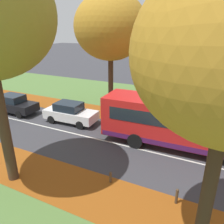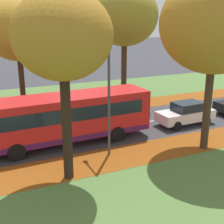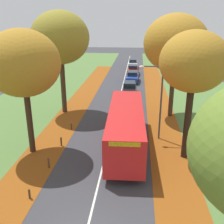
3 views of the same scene
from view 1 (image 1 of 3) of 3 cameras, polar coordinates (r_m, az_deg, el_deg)
name	(u,v)px [view 1 (image 1 of 3)]	position (r m, az deg, el deg)	size (l,w,h in m)	color
leaf_litter_left	(69,184)	(11.26, -11.26, -18.05)	(2.80, 60.00, 0.00)	#8C4714
grass_verge_right	(99,95)	(24.64, -3.46, 4.52)	(12.00, 90.00, 0.01)	#517538
leaf_litter_right	(135,118)	(18.33, 6.00, -1.54)	(2.80, 60.00, 0.00)	#8C4714
road_centre_line	(41,126)	(17.70, -18.09, -3.41)	(0.12, 80.00, 0.01)	silver
tree_right_mid	(111,27)	(18.78, -0.36, 21.27)	(5.91, 5.91, 9.76)	#422D1E
bollard_fifth	(177,197)	(10.31, 16.54, -20.41)	(0.12, 0.12, 0.72)	#4C3823
bollard_sixth	(111,177)	(11.03, -0.38, -16.68)	(0.12, 0.12, 0.57)	#4C3823
streetlamp_right	(171,79)	(15.65, 15.07, 8.22)	(1.89, 0.28, 6.00)	#47474C
bus	(188,123)	(13.85, 19.22, -2.81)	(2.90, 10.48, 2.98)	red
car_white_lead	(70,113)	(17.44, -10.84, -0.19)	(1.89, 4.26, 1.62)	silver
car_black_following	(14,104)	(20.95, -24.27, 1.93)	(1.85, 4.24, 1.62)	black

